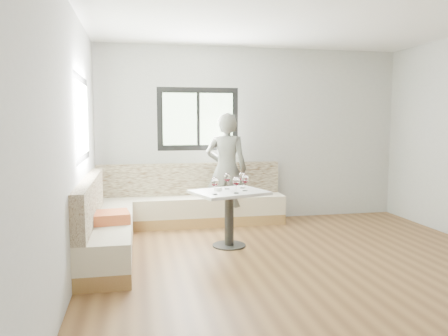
{
  "coord_description": "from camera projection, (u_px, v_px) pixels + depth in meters",
  "views": [
    {
      "loc": [
        -1.88,
        -4.44,
        1.63
      ],
      "look_at": [
        -0.77,
        1.08,
        1.01
      ],
      "focal_mm": 35.0,
      "sensor_mm": 36.0,
      "label": 1
    }
  ],
  "objects": [
    {
      "name": "room",
      "position": [
        303.0,
        140.0,
        4.79
      ],
      "size": [
        5.01,
        5.01,
        2.81
      ],
      "color": "brown",
      "rests_on": "ground"
    },
    {
      "name": "banquette",
      "position": [
        159.0,
        213.0,
        6.11
      ],
      "size": [
        2.9,
        2.8,
        0.95
      ],
      "color": "#9C713D",
      "rests_on": "ground"
    },
    {
      "name": "table",
      "position": [
        229.0,
        205.0,
        5.63
      ],
      "size": [
        1.06,
        0.93,
        0.73
      ],
      "rotation": [
        0.0,
        0.0,
        0.32
      ],
      "color": "black",
      "rests_on": "ground"
    },
    {
      "name": "person",
      "position": [
        226.0,
        170.0,
        6.72
      ],
      "size": [
        0.73,
        0.59,
        1.75
      ],
      "primitive_type": "imported",
      "rotation": [
        0.0,
        0.0,
        2.84
      ],
      "color": "#5C5D55",
      "rests_on": "ground"
    },
    {
      "name": "olive_ramekin",
      "position": [
        218.0,
        189.0,
        5.61
      ],
      "size": [
        0.1,
        0.1,
        0.04
      ],
      "color": "white",
      "rests_on": "table"
    },
    {
      "name": "wine_glass_a",
      "position": [
        215.0,
        183.0,
        5.32
      ],
      "size": [
        0.09,
        0.09,
        0.21
      ],
      "color": "white",
      "rests_on": "table"
    },
    {
      "name": "wine_glass_b",
      "position": [
        236.0,
        182.0,
        5.4
      ],
      "size": [
        0.09,
        0.09,
        0.21
      ],
      "color": "white",
      "rests_on": "table"
    },
    {
      "name": "wine_glass_c",
      "position": [
        245.0,
        180.0,
        5.58
      ],
      "size": [
        0.09,
        0.09,
        0.21
      ],
      "color": "white",
      "rests_on": "table"
    },
    {
      "name": "wine_glass_d",
      "position": [
        227.0,
        178.0,
        5.73
      ],
      "size": [
        0.09,
        0.09,
        0.21
      ],
      "color": "white",
      "rests_on": "table"
    },
    {
      "name": "wine_glass_e",
      "position": [
        242.0,
        177.0,
        5.81
      ],
      "size": [
        0.09,
        0.09,
        0.21
      ],
      "color": "white",
      "rests_on": "table"
    }
  ]
}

